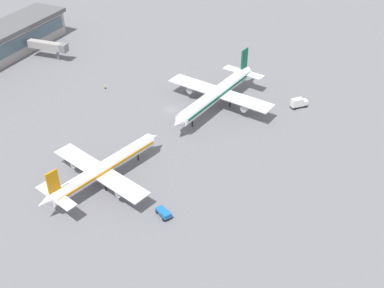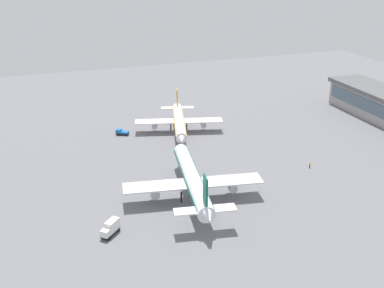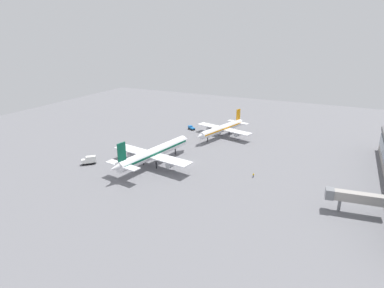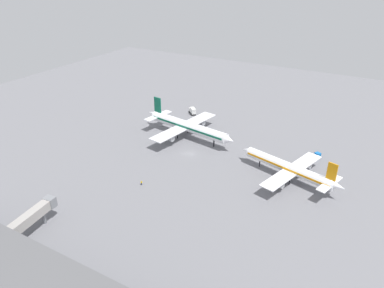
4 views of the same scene
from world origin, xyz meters
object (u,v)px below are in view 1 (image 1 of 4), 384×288
(airplane_at_gate, at_px, (217,93))
(airplane_taxiing, at_px, (103,168))
(pushback_tractor, at_px, (164,213))
(catering_truck, at_px, (299,103))
(ground_crew_worker, at_px, (105,87))

(airplane_at_gate, relative_size, airplane_taxiing, 1.19)
(airplane_at_gate, distance_m, pushback_tractor, 52.35)
(catering_truck, xyz_separation_m, ground_crew_worker, (16.26, -63.37, -0.85))
(pushback_tractor, distance_m, ground_crew_worker, 66.32)
(airplane_at_gate, xyz_separation_m, airplane_taxiing, (46.79, -11.67, -0.75))
(airplane_at_gate, height_order, pushback_tractor, airplane_at_gate)
(pushback_tractor, relative_size, catering_truck, 0.89)
(ground_crew_worker, bearing_deg, pushback_tractor, 69.58)
(airplane_taxiing, relative_size, catering_truck, 7.17)
(airplane_taxiing, height_order, catering_truck, airplane_taxiing)
(ground_crew_worker, bearing_deg, catering_truck, 128.11)
(airplane_at_gate, height_order, catering_truck, airplane_at_gate)
(pushback_tractor, height_order, catering_truck, catering_truck)
(airplane_taxiing, bearing_deg, ground_crew_worker, 49.35)
(pushback_tractor, bearing_deg, catering_truck, 107.30)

